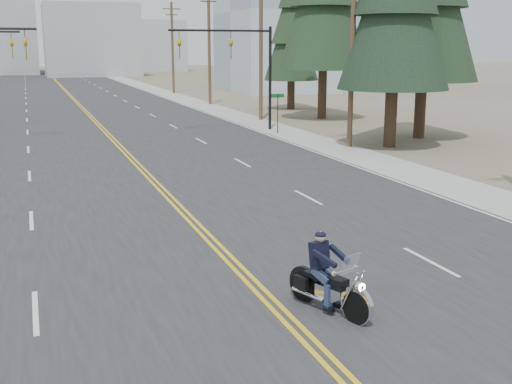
{
  "coord_description": "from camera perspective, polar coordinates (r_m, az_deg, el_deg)",
  "views": [
    {
      "loc": [
        -4.82,
        -9.78,
        5.61
      ],
      "look_at": [
        1.11,
        6.97,
        1.6
      ],
      "focal_mm": 45.0,
      "sensor_mm": 36.0,
      "label": 1
    }
  ],
  "objects": [
    {
      "name": "utility_pole_e",
      "position": [
        81.64,
        -7.43,
        12.71
      ],
      "size": [
        2.2,
        0.3,
        11.0
      ],
      "color": "brown",
      "rests_on": "ground"
    },
    {
      "name": "glass_building",
      "position": [
        87.97,
        5.47,
        15.53
      ],
      "size": [
        24.0,
        16.0,
        20.0
      ],
      "primitive_type": "cube",
      "color": "#9EB5CC",
      "rests_on": "ground"
    },
    {
      "name": "street_sign",
      "position": [
        42.9,
        1.95,
        7.63
      ],
      "size": [
        0.9,
        0.06,
        2.62
      ],
      "color": "black",
      "rests_on": "ground"
    },
    {
      "name": "utility_pole_d",
      "position": [
        65.12,
        -4.18,
        13.02
      ],
      "size": [
        2.2,
        0.3,
        11.5
      ],
      "color": "brown",
      "rests_on": "ground"
    },
    {
      "name": "haze_bldg_e",
      "position": [
        162.54,
        -9.15,
        12.71
      ],
      "size": [
        14.0,
        14.0,
        12.0
      ],
      "primitive_type": "cube",
      "color": "#B7BCC6",
      "rests_on": "ground"
    },
    {
      "name": "conifer_far",
      "position": [
        60.16,
        3.2,
        14.66
      ],
      "size": [
        4.98,
        4.98,
        13.35
      ],
      "rotation": [
        0.0,
        0.0,
        0.22
      ],
      "color": "#382619",
      "rests_on": "ground"
    },
    {
      "name": "utility_pole_c",
      "position": [
        50.82,
        0.44,
        12.86
      ],
      "size": [
        2.2,
        0.3,
        11.0
      ],
      "color": "brown",
      "rests_on": "ground"
    },
    {
      "name": "sidewalk_right",
      "position": [
        81.62,
        -8.01,
        8.67
      ],
      "size": [
        3.0,
        200.0,
        0.01
      ],
      "primitive_type": "cube",
      "color": "#A5A5A0",
      "rests_on": "ground"
    },
    {
      "name": "motorcyclist",
      "position": [
        13.95,
        6.56,
        -7.22
      ],
      "size": [
        1.67,
        2.43,
        1.75
      ],
      "primitive_type": null,
      "rotation": [
        0.0,
        0.0,
        3.49
      ],
      "color": "black",
      "rests_on": "ground"
    },
    {
      "name": "traffic_mast_right",
      "position": [
        44.0,
        -1.25,
        11.84
      ],
      "size": [
        7.1,
        0.26,
        7.0
      ],
      "color": "black",
      "rests_on": "ground"
    },
    {
      "name": "road",
      "position": [
        80.12,
        -16.17,
        8.22
      ],
      "size": [
        20.0,
        200.0,
        0.01
      ],
      "primitive_type": "cube",
      "color": "#303033",
      "rests_on": "ground"
    },
    {
      "name": "haze_bldg_b",
      "position": [
        135.39,
        -14.44,
        12.93
      ],
      "size": [
        18.0,
        14.0,
        14.0
      ],
      "primitive_type": "cube",
      "color": "#ADB2B7",
      "rests_on": "ground"
    },
    {
      "name": "haze_bldg_c",
      "position": [
        127.93,
        1.05,
        14.24
      ],
      "size": [
        16.0,
        12.0,
        18.0
      ],
      "primitive_type": "cube",
      "color": "#B7BCC6",
      "rests_on": "ground"
    },
    {
      "name": "ground_plane",
      "position": [
        12.26,
        6.19,
        -14.59
      ],
      "size": [
        400.0,
        400.0,
        0.0
      ],
      "primitive_type": "plane",
      "color": "#776D56",
      "rests_on": "ground"
    },
    {
      "name": "utility_pole_b",
      "position": [
        37.07,
        8.58,
        13.16
      ],
      "size": [
        2.2,
        0.3,
        11.5
      ],
      "color": "brown",
      "rests_on": "ground"
    }
  ]
}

